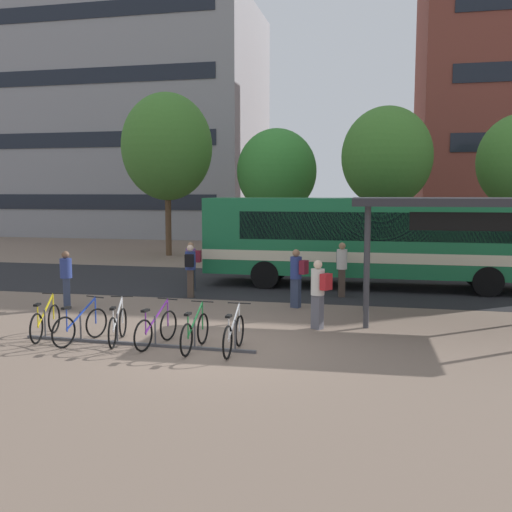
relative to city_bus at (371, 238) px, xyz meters
name	(u,v)px	position (x,y,z in m)	size (l,w,h in m)	color
ground	(223,348)	(-3.00, -9.07, -1.78)	(200.00, 200.00, 0.00)	#7A6656
bus_lane_asphalt	(288,284)	(-3.00, 0.00, -1.77)	(80.00, 7.20, 0.01)	#232326
city_bus	(371,238)	(0.00, 0.00, 0.00)	(12.04, 2.65, 3.20)	#196B3D
bike_rack	(136,341)	(-4.97, -9.23, -1.68)	(5.54, 0.22, 0.70)	#47474C
parked_bicycle_yellow_0	(46,322)	(-7.31, -9.09, -1.39)	(0.52, 1.71, 0.99)	black
parked_bicycle_blue_1	(81,326)	(-6.30, -9.29, -1.39)	(0.63, 1.67, 0.99)	black
parked_bicycle_white_2	(118,326)	(-5.47, -9.11, -1.39)	(0.57, 1.69, 0.99)	black
parked_bicycle_purple_3	(156,329)	(-4.51, -9.17, -1.39)	(0.53, 1.70, 0.99)	black
parked_bicycle_green_4	(195,333)	(-3.56, -9.31, -1.39)	(0.52, 1.72, 0.99)	black
parked_bicycle_white_5	(234,335)	(-2.68, -9.32, -1.39)	(0.52, 1.72, 0.99)	black
transit_shelter	(476,206)	(2.71, -5.27, 1.29)	(6.38, 3.23, 3.27)	#38383D
commuter_red_pack_0	(319,290)	(-1.14, -6.82, -0.77)	(0.61, 0.54, 1.74)	#565660
commuter_maroon_pack_1	(297,274)	(-2.06, -4.27, -0.77)	(0.60, 0.47, 1.74)	#2D3851
commuter_black_pack_2	(66,275)	(-8.66, -5.86, -0.78)	(0.53, 0.61, 1.71)	#2D3851
commuter_maroon_pack_3	(192,263)	(-6.07, -2.05, -0.80)	(0.55, 0.37, 1.69)	#2D3851
commuter_grey_pack_4	(342,265)	(-0.90, -2.16, -0.74)	(0.41, 0.57, 1.78)	#47382D
commuter_black_pack_5	(190,267)	(-5.68, -3.36, -0.78)	(0.40, 0.57, 1.72)	#47382D
street_tree_0	(277,172)	(-5.08, 8.88, 2.69)	(4.15, 4.15, 6.69)	brown
street_tree_1	(167,147)	(-10.88, 8.27, 4.01)	(4.80, 4.80, 8.62)	brown
street_tree_3	(387,157)	(0.50, 6.21, 3.22)	(4.10, 4.10, 7.28)	brown
building_left_wing	(124,124)	(-20.56, 23.82, 7.16)	(21.95, 12.40, 17.87)	gray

